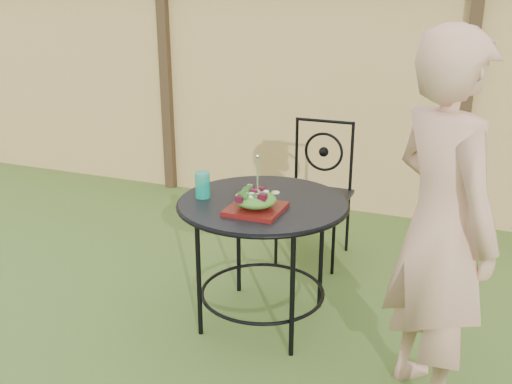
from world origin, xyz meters
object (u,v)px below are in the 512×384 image
diner (441,228)px  patio_chair (316,188)px  patio_table (263,225)px  salad_plate (256,209)px

diner → patio_chair: bearing=-5.5°
patio_chair → diner: (0.91, -1.28, 0.33)m
patio_chair → diner: size_ratio=0.57×
patio_chair → patio_table: bearing=-91.3°
patio_chair → salad_plate: patio_chair is taller
diner → salad_plate: bearing=39.2°
patio_table → diner: 1.01m
patio_table → diner: diner is taller
patio_table → salad_plate: size_ratio=3.42×
patio_table → salad_plate: bearing=-81.7°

